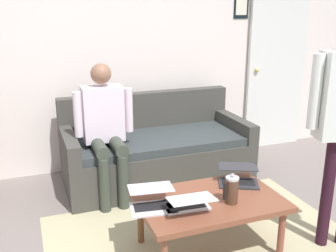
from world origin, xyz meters
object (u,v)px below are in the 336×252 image
object	(u,v)px
laptop_right	(152,201)
person_seated	(105,124)
couch	(156,152)
laptop_left	(238,177)
interior_door	(276,68)
coffee_table	(210,204)
laptop_center	(187,203)
french_press	(232,190)

from	to	relation	value
laptop_right	person_seated	distance (m)	1.13
couch	laptop_left	bearing A→B (deg)	104.22
interior_door	coffee_table	size ratio (longest dim) A/B	1.96
laptop_left	laptop_right	size ratio (longest dim) A/B	1.14
couch	coffee_table	distance (m)	1.35
laptop_left	laptop_right	xyz separation A→B (m)	(0.77, 0.14, 0.00)
laptop_left	couch	bearing A→B (deg)	-75.78
laptop_center	laptop_right	bearing A→B (deg)	-27.00
couch	interior_door	bearing A→B (deg)	-164.18
couch	laptop_left	world-z (taller)	couch
interior_door	french_press	xyz separation A→B (m)	(1.72, 1.97, -0.50)
french_press	couch	bearing A→B (deg)	-87.04
interior_door	laptop_left	size ratio (longest dim) A/B	5.06
coffee_table	laptop_right	distance (m)	0.44
interior_door	laptop_left	bearing A→B (deg)	48.32
interior_door	person_seated	size ratio (longest dim) A/B	1.60
french_press	person_seated	world-z (taller)	person_seated
coffee_table	person_seated	bearing A→B (deg)	-65.01
interior_door	coffee_table	bearing A→B (deg)	45.34
laptop_left	french_press	xyz separation A→B (m)	(0.22, 0.28, 0.06)
coffee_table	person_seated	distance (m)	1.29
laptop_right	person_seated	world-z (taller)	person_seated
couch	laptop_right	size ratio (longest dim) A/B	5.31
couch	french_press	distance (m)	1.48
french_press	interior_door	bearing A→B (deg)	-131.19
person_seated	coffee_table	bearing A→B (deg)	114.99
interior_door	coffee_table	world-z (taller)	interior_door
coffee_table	french_press	world-z (taller)	french_press
laptop_left	interior_door	bearing A→B (deg)	-131.68
laptop_left	laptop_center	size ratio (longest dim) A/B	1.15
laptop_center	french_press	xyz separation A→B (m)	(-0.33, 0.03, 0.06)
laptop_left	laptop_right	distance (m)	0.78
coffee_table	laptop_left	size ratio (longest dim) A/B	2.59
interior_door	couch	bearing A→B (deg)	15.82
french_press	laptop_right	bearing A→B (deg)	-14.69
laptop_center	coffee_table	bearing A→B (deg)	-160.19
interior_door	laptop_right	bearing A→B (deg)	38.82
couch	person_seated	bearing A→B (deg)	21.81
laptop_center	person_seated	size ratio (longest dim) A/B	0.28
coffee_table	french_press	xyz separation A→B (m)	(-0.12, 0.11, 0.15)
couch	coffee_table	bearing A→B (deg)	88.28
couch	person_seated	xyz separation A→B (m)	(0.57, 0.23, 0.42)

